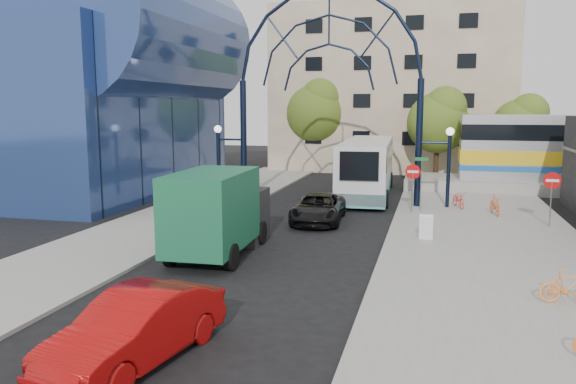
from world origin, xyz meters
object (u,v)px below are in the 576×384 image
(street_name_sign, at_px, (421,172))
(tree_north_c, at_px, (522,123))
(sandwich_board, at_px, (426,224))
(bike_near_a, at_px, (459,199))
(tree_north_b, at_px, (317,110))
(bike_near_b, at_px, (495,205))
(city_bus, at_px, (367,166))
(tree_north_a, at_px, (439,119))
(bike_far_b, at_px, (568,287))
(stop_sign, at_px, (413,176))
(green_truck, at_px, (220,212))
(black_suv, at_px, (318,208))
(red_sedan, at_px, (136,328))
(do_not_enter_sign, at_px, (552,186))
(gateway_arch, at_px, (329,51))

(street_name_sign, xyz_separation_m, tree_north_c, (6.92, 15.33, 2.15))
(sandwich_board, xyz_separation_m, bike_near_a, (1.60, 8.02, -0.16))
(street_name_sign, relative_size, sandwich_board, 2.83)
(tree_north_b, distance_m, bike_near_a, 19.96)
(bike_near_b, bearing_deg, city_bus, 131.78)
(tree_north_a, relative_size, bike_far_b, 4.52)
(city_bus, bearing_deg, stop_sign, -65.93)
(sandwich_board, xyz_separation_m, tree_north_c, (6.52, 21.95, 3.53))
(street_name_sign, relative_size, green_truck, 0.44)
(green_truck, bearing_deg, street_name_sign, 53.79)
(bike_near_a, bearing_deg, black_suv, -157.83)
(tree_north_b, relative_size, black_suv, 1.63)
(stop_sign, height_order, city_bus, city_bus)
(street_name_sign, distance_m, bike_near_b, 3.98)
(street_name_sign, distance_m, tree_north_c, 16.95)
(red_sedan, bearing_deg, bike_far_b, 42.07)
(red_sedan, bearing_deg, tree_north_a, 89.40)
(do_not_enter_sign, distance_m, bike_far_b, 11.02)
(black_suv, bearing_deg, city_bus, 78.74)
(bike_near_b, bearing_deg, bike_far_b, -96.82)
(gateway_arch, relative_size, stop_sign, 5.46)
(city_bus, relative_size, bike_near_b, 7.44)
(gateway_arch, distance_m, bike_far_b, 19.33)
(sandwich_board, height_order, bike_far_b, sandwich_board)
(city_bus, height_order, green_truck, city_bus)
(tree_north_b, relative_size, bike_far_b, 5.16)
(stop_sign, relative_size, bike_near_b, 1.47)
(bike_far_b, bearing_deg, bike_near_b, -6.04)
(city_bus, relative_size, red_sedan, 2.68)
(tree_north_a, height_order, bike_near_a, tree_north_a)
(green_truck, relative_size, black_suv, 1.31)
(tree_north_b, bearing_deg, tree_north_c, -7.12)
(sandwich_board, relative_size, tree_north_c, 0.15)
(tree_north_c, relative_size, bike_far_b, 4.19)
(gateway_arch, height_order, green_truck, gateway_arch)
(tree_north_b, height_order, city_bus, tree_north_b)
(do_not_enter_sign, bearing_deg, green_truck, -148.66)
(gateway_arch, relative_size, red_sedan, 2.90)
(tree_north_b, height_order, bike_near_a, tree_north_b)
(gateway_arch, height_order, street_name_sign, gateway_arch)
(street_name_sign, bearing_deg, tree_north_a, 86.04)
(stop_sign, xyz_separation_m, bike_near_a, (2.40, 2.00, -1.41))
(city_bus, xyz_separation_m, bike_far_b, (7.71, -18.81, -1.21))
(city_bus, distance_m, bike_far_b, 20.37)
(gateway_arch, distance_m, tree_north_c, 18.95)
(do_not_enter_sign, bearing_deg, bike_near_a, 133.53)
(tree_north_a, distance_m, bike_far_b, 27.27)
(do_not_enter_sign, bearing_deg, black_suv, -173.65)
(gateway_arch, height_order, bike_near_a, gateway_arch)
(stop_sign, distance_m, tree_north_b, 20.18)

